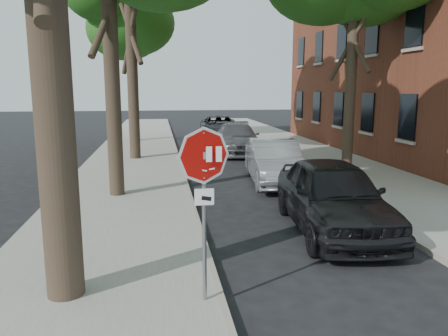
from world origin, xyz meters
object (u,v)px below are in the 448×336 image
at_px(car_c, 237,139).
at_px(car_d, 219,127).
at_px(car_b, 274,162).
at_px(stop_sign, 204,181).
at_px(car_a, 333,195).
at_px(tree_far, 131,20).

xyz_separation_m(car_c, car_d, (0.00, 6.74, 0.00)).
bearing_deg(car_b, stop_sign, -106.30).
relative_size(stop_sign, car_d, 0.49).
bearing_deg(stop_sign, car_c, 78.02).
relative_size(stop_sign, car_a, 0.54).
bearing_deg(car_c, stop_sign, -98.13).
bearing_deg(car_a, car_d, 94.72).
relative_size(tree_far, car_c, 1.82).
bearing_deg(car_a, tree_far, 111.25).
distance_m(car_a, car_c, 12.35).
bearing_deg(stop_sign, car_d, 81.58).
bearing_deg(car_d, car_a, -84.67).
height_order(stop_sign, car_a, stop_sign).
bearing_deg(car_c, car_a, -86.15).
xyz_separation_m(stop_sign, car_d, (3.30, 22.29, -1.20)).
xyz_separation_m(car_b, car_c, (0.00, 7.17, -0.00)).
bearing_deg(car_c, car_b, -86.15).
bearing_deg(car_b, tree_far, 117.84).
xyz_separation_m(car_a, car_d, (0.00, 19.09, -0.08)).
height_order(car_a, car_b, car_a).
distance_m(stop_sign, tree_far, 21.88).
distance_m(car_b, car_c, 7.17).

